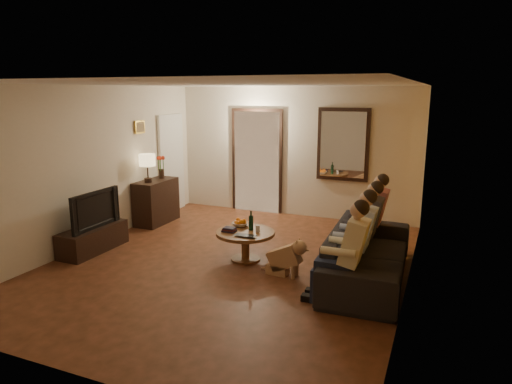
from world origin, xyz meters
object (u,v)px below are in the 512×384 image
at_px(table_lamp, 148,168).
at_px(person_d, 372,219).
at_px(bowl, 241,224).
at_px(tv_stand, 93,239).
at_px(person_a, 348,257).
at_px(tv, 91,209).
at_px(dresser, 156,202).
at_px(person_b, 358,242).
at_px(laptop, 244,237).
at_px(person_c, 366,229).
at_px(wine_bottle, 251,220).
at_px(dog, 284,256).
at_px(sofa, 368,253).
at_px(coffee_table, 245,246).

xyz_separation_m(table_lamp, person_d, (4.13, -0.05, -0.51)).
bearing_deg(bowl, tv_stand, -160.52).
height_order(person_d, bowl, person_d).
bearing_deg(tv_stand, person_a, -4.45).
bearing_deg(tv, dresser, 0.00).
bearing_deg(person_b, person_a, -90.00).
distance_m(person_a, bowl, 2.20).
bearing_deg(laptop, table_lamp, 156.17).
bearing_deg(person_c, person_b, -90.00).
bearing_deg(dresser, person_d, -3.70).
bearing_deg(tv, laptop, -83.43).
height_order(table_lamp, laptop, table_lamp).
relative_size(tv_stand, tv, 1.16).
relative_size(person_d, wine_bottle, 3.87).
distance_m(dresser, tv, 1.77).
height_order(table_lamp, dog, table_lamp).
bearing_deg(bowl, person_b, -15.04).
bearing_deg(person_d, dog, -128.38).
distance_m(sofa, coffee_table, 1.82).
height_order(dog, coffee_table, dog).
relative_size(tv_stand, wine_bottle, 3.82).
bearing_deg(dog, sofa, 22.35).
relative_size(sofa, person_b, 2.03).
xyz_separation_m(person_d, coffee_table, (-1.72, -0.91, -0.38)).
distance_m(tv, laptop, 2.54).
distance_m(sofa, laptop, 1.75).
distance_m(dresser, person_d, 4.14).
height_order(tv, person_d, person_d).
bearing_deg(dresser, coffee_table, -26.02).
distance_m(tv, person_d, 4.39).
xyz_separation_m(sofa, wine_bottle, (-1.77, 0.09, 0.25)).
bearing_deg(wine_bottle, person_a, -30.67).
xyz_separation_m(person_b, bowl, (-1.90, 0.51, -0.12)).
xyz_separation_m(table_lamp, coffee_table, (2.41, -0.96, -0.88)).
bearing_deg(coffee_table, dresser, 153.98).
bearing_deg(dresser, table_lamp, -90.00).
xyz_separation_m(table_lamp, tv, (0.00, -1.53, -0.42)).
bearing_deg(table_lamp, sofa, -12.62).
relative_size(coffee_table, wine_bottle, 2.85).
distance_m(table_lamp, tv_stand, 1.78).
distance_m(table_lamp, person_c, 4.21).
xyz_separation_m(person_c, bowl, (-1.90, -0.09, -0.12)).
bearing_deg(table_lamp, person_c, -8.90).
bearing_deg(sofa, bowl, 81.88).
bearing_deg(dog, laptop, -179.76).
relative_size(dog, laptop, 1.70).
bearing_deg(tv, table_lamp, 0.00).
xyz_separation_m(person_d, bowl, (-1.90, -0.69, -0.12)).
bearing_deg(person_a, laptop, 159.35).
height_order(wine_bottle, laptop, wine_bottle).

